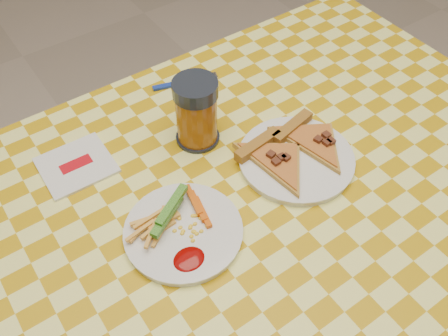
{
  "coord_description": "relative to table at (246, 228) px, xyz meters",
  "views": [
    {
      "loc": [
        -0.34,
        -0.41,
        1.47
      ],
      "look_at": [
        0.01,
        0.08,
        0.78
      ],
      "focal_mm": 40.0,
      "sensor_mm": 36.0,
      "label": 1
    }
  ],
  "objects": [
    {
      "name": "fries_veggies",
      "position": [
        -0.13,
        0.03,
        0.1
      ],
      "size": [
        0.16,
        0.15,
        0.04
      ],
      "color": "#F9BC4F",
      "rests_on": "plate_left"
    },
    {
      "name": "drink_glass",
      "position": [
        0.02,
        0.19,
        0.14
      ],
      "size": [
        0.09,
        0.09,
        0.14
      ],
      "color": "black",
      "rests_on": "table"
    },
    {
      "name": "napkin",
      "position": [
        -0.21,
        0.26,
        0.08
      ],
      "size": [
        0.13,
        0.12,
        0.01
      ],
      "rotation": [
        0.0,
        0.0,
        -0.02
      ],
      "color": "silver",
      "rests_on": "table"
    },
    {
      "name": "plate_right",
      "position": [
        0.14,
        0.03,
        0.08
      ],
      "size": [
        0.24,
        0.24,
        0.01
      ],
      "primitive_type": "cylinder",
      "rotation": [
        0.0,
        0.0,
        0.11
      ],
      "color": "white",
      "rests_on": "table"
    },
    {
      "name": "plate_left",
      "position": [
        -0.13,
        0.01,
        0.08
      ],
      "size": [
        0.24,
        0.24,
        0.01
      ],
      "primitive_type": "cylinder",
      "rotation": [
        0.0,
        0.0,
        -0.24
      ],
      "color": "white",
      "rests_on": "table"
    },
    {
      "name": "pizza_slices",
      "position": [
        0.14,
        0.04,
        0.09
      ],
      "size": [
        0.25,
        0.22,
        0.02
      ],
      "color": "#C78D3D",
      "rests_on": "plate_right"
    },
    {
      "name": "table",
      "position": [
        0.0,
        0.0,
        0.0
      ],
      "size": [
        1.28,
        0.88,
        0.76
      ],
      "color": "silver",
      "rests_on": "ground"
    },
    {
      "name": "fork",
      "position": [
        0.09,
        0.35,
        0.08
      ],
      "size": [
        0.15,
        0.06,
        0.01
      ],
      "rotation": [
        0.0,
        0.0,
        -0.28
      ],
      "color": "navy",
      "rests_on": "table"
    }
  ]
}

